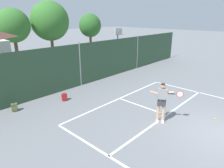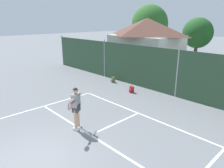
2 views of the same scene
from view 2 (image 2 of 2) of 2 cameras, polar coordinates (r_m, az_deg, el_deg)
name	(u,v)px [view 2 (image 2 of 2)]	position (r m, az deg, el deg)	size (l,w,h in m)	color
ground_plane	(31,162)	(7.80, -21.34, -19.34)	(120.00, 120.00, 0.00)	slate
court_markings	(49,154)	(7.99, -16.88, -17.84)	(8.30, 11.10, 0.01)	white
chainlink_fence	(177,74)	(12.95, 17.37, 2.67)	(26.09, 0.09, 2.99)	#2D4C33
clubhouse_building	(146,43)	(20.22, 9.28, 11.04)	(6.36, 4.95, 4.66)	silver
tennis_player	(76,105)	(8.82, -9.82, -5.64)	(0.88, 1.20, 1.85)	silver
backpack_olive	(113,80)	(15.60, 0.27, 1.17)	(0.32, 0.30, 0.46)	#566038
backpack_red	(132,90)	(13.47, 5.36, -1.52)	(0.32, 0.31, 0.46)	maroon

